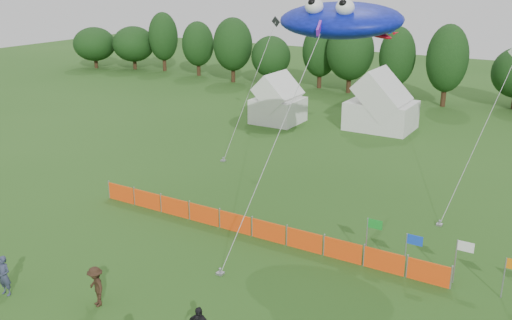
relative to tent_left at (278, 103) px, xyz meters
The scene contains 10 objects.
treeline 20.55m from the tent_left, 47.89° to the left, with size 104.57×8.78×8.36m.
tent_left is the anchor object (origin of this frame).
tent_right 9.02m from the tent_left, 16.46° to the left, with size 5.53×4.42×3.90m.
barrier_fence 23.41m from the tent_left, 64.24° to the right, with size 19.90×0.06×1.00m.
flag_row 28.94m from the tent_left, 45.72° to the right, with size 8.73×0.65×2.15m.
spectator_a 31.42m from the tent_left, 82.15° to the right, with size 0.64×0.42×1.75m, color #2F354F.
spectator_c 30.84m from the tent_left, 74.66° to the right, with size 1.11×0.64×1.71m, color #2F1E13.
stingray_kite 21.75m from the tent_left, 51.40° to the right, with size 6.52×17.89×11.72m.
small_kite_white 20.85m from the tent_left, 20.69° to the right, with size 2.23×10.72×8.71m.
small_kite_dark 10.09m from the tent_left, 72.24° to the right, with size 1.97×5.22×9.86m.
Camera 1 is at (11.99, -13.83, 12.86)m, focal length 40.00 mm.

